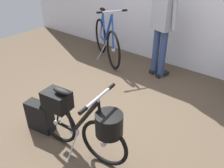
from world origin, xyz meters
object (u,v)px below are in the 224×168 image
at_px(folding_bike_foreground, 82,122).
at_px(display_bike_left, 106,40).
at_px(backpack_on_floor, 40,116).
at_px(visitor_near_wall, 163,20).

xyz_separation_m(folding_bike_foreground, display_bike_left, (-1.37, 2.03, -0.04)).
bearing_deg(backpack_on_floor, folding_bike_foreground, 3.52).
bearing_deg(folding_bike_foreground, backpack_on_floor, -176.48).
bearing_deg(display_bike_left, visitor_near_wall, 1.91).
xyz_separation_m(display_bike_left, visitor_near_wall, (1.11, 0.04, 0.57)).
relative_size(display_bike_left, backpack_on_floor, 3.39).
height_order(folding_bike_foreground, visitor_near_wall, visitor_near_wall).
distance_m(display_bike_left, visitor_near_wall, 1.25).
height_order(folding_bike_foreground, backpack_on_floor, folding_bike_foreground).
height_order(display_bike_left, backpack_on_floor, display_bike_left).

